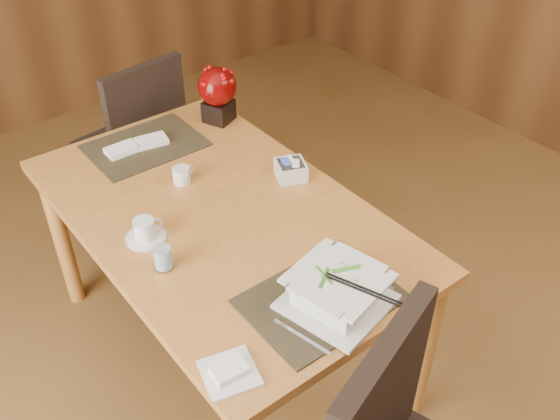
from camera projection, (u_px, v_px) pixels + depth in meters
dining_table at (221, 232)px, 2.27m from camera, size 0.90×1.50×0.75m
placemat_near at (321, 299)px, 1.87m from camera, size 0.45×0.33×0.01m
placemat_far at (145, 145)px, 2.56m from camera, size 0.45×0.33×0.01m
soup_setting at (337, 291)px, 1.82m from camera, size 0.34×0.34×0.11m
coffee_cup at (145, 231)px, 2.07m from camera, size 0.14×0.14×0.08m
water_glass at (162, 250)px, 1.94m from camera, size 0.07×0.07×0.15m
creamer_jug at (181, 175)px, 2.34m from camera, size 0.10×0.10×0.06m
sugar_caddy at (291, 170)px, 2.36m from camera, size 0.14×0.14×0.06m
berry_decor at (217, 91)px, 2.64m from camera, size 0.17×0.17×0.24m
napkins_far at (139, 145)px, 2.53m from camera, size 0.26×0.12×0.02m
bread_plate at (230, 373)px, 1.65m from camera, size 0.17×0.17×0.01m
far_chair at (138, 137)px, 3.04m from camera, size 0.49×0.49×0.94m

